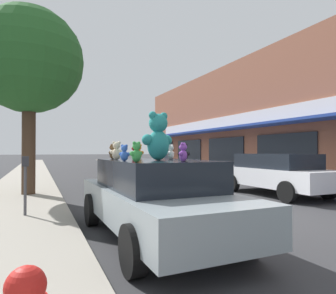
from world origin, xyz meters
TOP-DOWN VIEW (x-y plane):
  - ground_plane at (0.00, 0.00)m, footprint 260.00×260.00m
  - sidewalk_near at (-5.28, 0.00)m, footprint 2.35×90.00m
  - storefront_row at (13.19, 8.56)m, footprint 14.84×30.65m
  - plush_art_car at (-2.90, -0.36)m, footprint 1.97×4.51m
  - teddy_bear_giant at (-2.88, -0.45)m, footprint 0.64×0.43m
  - teddy_bear_black at (-2.63, -0.95)m, footprint 0.21×0.17m
  - teddy_bear_orange at (-2.87, 0.67)m, footprint 0.22×0.19m
  - teddy_bear_white at (-2.46, -0.05)m, footprint 0.21×0.17m
  - teddy_bear_brown at (-3.42, 0.68)m, footprint 0.20×0.21m
  - teddy_bear_cream at (-3.49, 0.06)m, footprint 0.25×0.19m
  - teddy_bear_purple at (-2.80, -1.26)m, footprint 0.20×0.19m
  - teddy_bear_blue at (-3.55, -0.69)m, footprint 0.18×0.18m
  - teddy_bear_green at (-3.52, -1.25)m, footprint 0.22×0.16m
  - teddy_bear_red at (-3.00, 0.55)m, footprint 0.18×0.20m
  - parked_car_far_center at (2.82, 2.76)m, footprint 1.92×4.36m
  - street_tree at (-5.07, 5.33)m, footprint 3.42×3.42m
  - parking_meter at (-5.04, 1.86)m, footprint 0.14×0.10m

SIDE VIEW (x-z plane):
  - ground_plane at x=0.00m, z-range 0.00..0.00m
  - sidewalk_near at x=-5.28m, z-range 0.00..0.15m
  - plush_art_car at x=-2.90m, z-range 0.05..1.43m
  - parked_car_far_center at x=2.82m, z-range 0.06..1.50m
  - parking_meter at x=-5.04m, z-range 0.33..1.60m
  - teddy_bear_blue at x=-3.55m, z-range 1.37..1.64m
  - teddy_bear_red at x=-3.00m, z-range 1.37..1.65m
  - teddy_bear_black at x=-2.63m, z-range 1.37..1.66m
  - teddy_bear_white at x=-2.46m, z-range 1.37..1.66m
  - teddy_bear_purple at x=-2.80m, z-range 1.37..1.66m
  - teddy_bear_green at x=-3.52m, z-range 1.37..1.67m
  - teddy_bear_orange at x=-2.87m, z-range 1.37..1.68m
  - teddy_bear_brown at x=-3.42m, z-range 1.37..1.68m
  - teddy_bear_cream at x=-3.49m, z-range 1.37..1.71m
  - teddy_bear_giant at x=-2.88m, z-range 1.36..2.21m
  - storefront_row at x=13.19m, z-range 0.00..7.16m
  - street_tree at x=-5.07m, z-range 1.43..7.46m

